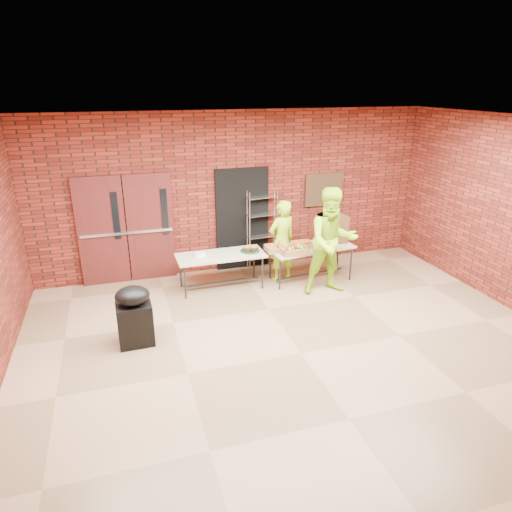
% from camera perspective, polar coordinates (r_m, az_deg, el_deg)
% --- Properties ---
extents(room, '(8.08, 7.08, 3.28)m').
position_cam_1_polar(room, '(6.07, 6.20, 0.75)').
color(room, brown).
rests_on(room, ground).
extents(double_doors, '(1.78, 0.12, 2.10)m').
position_cam_1_polar(double_doors, '(9.04, -15.85, 3.22)').
color(double_doors, '#4D1616').
rests_on(double_doors, room).
extents(dark_doorway, '(1.10, 0.06, 2.10)m').
position_cam_1_polar(dark_doorway, '(9.38, -1.72, 4.62)').
color(dark_doorway, black).
rests_on(dark_doorway, room).
extents(bronze_plaque, '(0.85, 0.04, 0.70)m').
position_cam_1_polar(bronze_plaque, '(9.87, 8.48, 8.23)').
color(bronze_plaque, '#3D2818').
rests_on(bronze_plaque, room).
extents(wire_rack, '(0.62, 0.26, 1.65)m').
position_cam_1_polar(wire_rack, '(9.42, 0.78, 3.28)').
color(wire_rack, silver).
rests_on(wire_rack, room).
extents(table_left, '(1.65, 0.71, 0.68)m').
position_cam_1_polar(table_left, '(8.53, -4.42, -0.17)').
color(table_left, tan).
rests_on(table_left, room).
extents(table_right, '(1.73, 0.87, 0.69)m').
position_cam_1_polar(table_right, '(8.94, 6.88, 0.81)').
color(table_right, tan).
rests_on(table_right, room).
extents(basket_bananas, '(0.42, 0.33, 0.13)m').
position_cam_1_polar(basket_bananas, '(8.64, 2.62, 1.01)').
color(basket_bananas, '#A07640').
rests_on(basket_bananas, table_right).
extents(basket_oranges, '(0.40, 0.31, 0.12)m').
position_cam_1_polar(basket_oranges, '(8.88, 5.75, 1.47)').
color(basket_oranges, '#A07640').
rests_on(basket_oranges, table_right).
extents(basket_apples, '(0.50, 0.39, 0.15)m').
position_cam_1_polar(basket_apples, '(8.55, 4.69, 0.81)').
color(basket_apples, '#A07640').
rests_on(basket_apples, table_right).
extents(muffin_tray, '(0.37, 0.37, 0.09)m').
position_cam_1_polar(muffin_tray, '(8.64, -0.75, 0.86)').
color(muffin_tray, '#134920').
rests_on(muffin_tray, table_left).
extents(napkin_box, '(0.19, 0.13, 0.06)m').
position_cam_1_polar(napkin_box, '(8.46, -6.98, 0.17)').
color(napkin_box, white).
rests_on(napkin_box, table_left).
extents(coffee_dispenser, '(0.41, 0.37, 0.54)m').
position_cam_1_polar(coffee_dispenser, '(9.19, 9.90, 3.36)').
color(coffee_dispenser, '#54371C').
rests_on(coffee_dispenser, table_right).
extents(cup_stack_front, '(0.09, 0.09, 0.26)m').
position_cam_1_polar(cup_stack_front, '(8.92, 8.74, 1.94)').
color(cup_stack_front, white).
rests_on(cup_stack_front, table_right).
extents(cup_stack_mid, '(0.08, 0.08, 0.24)m').
position_cam_1_polar(cup_stack_mid, '(8.83, 9.63, 1.62)').
color(cup_stack_mid, white).
rests_on(cup_stack_mid, table_right).
extents(cup_stack_back, '(0.09, 0.09, 0.27)m').
position_cam_1_polar(cup_stack_back, '(8.96, 8.47, 2.05)').
color(cup_stack_back, white).
rests_on(cup_stack_back, table_right).
extents(covered_grill, '(0.52, 0.44, 0.92)m').
position_cam_1_polar(covered_grill, '(7.01, -14.96, -7.19)').
color(covered_grill, black).
rests_on(covered_grill, room).
extents(volunteer_woman, '(0.68, 0.54, 1.62)m').
position_cam_1_polar(volunteer_woman, '(8.81, 3.24, 1.87)').
color(volunteer_woman, '#96CE16').
rests_on(volunteer_woman, room).
extents(volunteer_man, '(1.02, 0.83, 1.98)m').
position_cam_1_polar(volunteer_man, '(8.34, 9.47, 1.79)').
color(volunteer_man, '#96CE16').
rests_on(volunteer_man, room).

